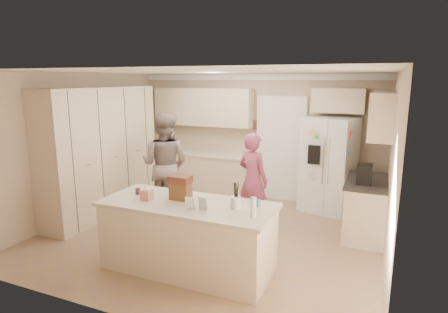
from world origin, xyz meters
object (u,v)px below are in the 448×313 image
at_px(island_base, 188,238).
at_px(tissue_box, 147,195).
at_px(coffee_maker, 365,174).
at_px(teen_girl, 253,179).
at_px(dollhouse_body, 181,191).
at_px(utensil_crock, 235,202).
at_px(refrigerator, 329,165).
at_px(teen_boy, 165,164).

height_order(island_base, tissue_box, tissue_box).
relative_size(coffee_maker, teen_girl, 0.19).
height_order(tissue_box, dollhouse_body, dollhouse_body).
height_order(utensil_crock, teen_girl, teen_girl).
bearing_deg(teen_girl, coffee_maker, -157.64).
relative_size(refrigerator, island_base, 0.82).
height_order(utensil_crock, tissue_box, utensil_crock).
distance_m(tissue_box, teen_boy, 1.96).
relative_size(dollhouse_body, teen_girl, 0.16).
relative_size(utensil_crock, tissue_box, 1.07).
height_order(island_base, teen_boy, teen_boy).
relative_size(coffee_maker, teen_boy, 0.16).
bearing_deg(dollhouse_body, teen_girl, 76.16).
xyz_separation_m(refrigerator, dollhouse_body, (-1.52, -2.94, 0.14)).
height_order(teen_boy, teen_girl, teen_boy).
distance_m(tissue_box, dollhouse_body, 0.45).
bearing_deg(utensil_crock, tissue_box, -172.87).
bearing_deg(teen_girl, utensil_crock, 121.91).
bearing_deg(dollhouse_body, island_base, -33.69).
relative_size(island_base, dollhouse_body, 8.46).
height_order(coffee_maker, tissue_box, coffee_maker).
distance_m(coffee_maker, teen_boy, 3.44).
xyz_separation_m(island_base, dollhouse_body, (-0.15, 0.10, 0.60)).
xyz_separation_m(teen_boy, teen_girl, (1.66, 0.15, -0.14)).
distance_m(tissue_box, teen_girl, 2.11).
distance_m(dollhouse_body, teen_boy, 2.00).
xyz_separation_m(island_base, teen_boy, (-1.38, 1.68, 0.51)).
height_order(island_base, dollhouse_body, dollhouse_body).
distance_m(utensil_crock, teen_girl, 1.83).
xyz_separation_m(utensil_crock, teen_boy, (-2.03, 1.63, -0.05)).
bearing_deg(utensil_crock, island_base, -175.60).
bearing_deg(coffee_maker, island_base, -137.17).
distance_m(refrigerator, tissue_box, 3.68).
bearing_deg(teen_boy, teen_girl, 178.19).
bearing_deg(island_base, coffee_maker, 42.83).
bearing_deg(coffee_maker, tissue_box, -142.43).
distance_m(refrigerator, teen_boy, 3.06).
xyz_separation_m(tissue_box, teen_boy, (-0.83, 1.78, -0.04)).
relative_size(teen_boy, teen_girl, 1.18).
distance_m(island_base, teen_girl, 1.88).
xyz_separation_m(tissue_box, dollhouse_body, (0.40, 0.20, 0.04)).
height_order(dollhouse_body, teen_girl, teen_girl).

